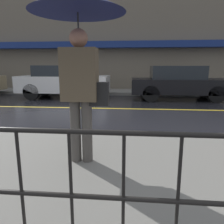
# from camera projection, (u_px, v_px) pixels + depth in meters

# --- Properties ---
(ground_plane) EXTENTS (80.00, 80.00, 0.00)m
(ground_plane) POSITION_uv_depth(u_px,v_px,m) (79.00, 108.00, 7.62)
(ground_plane) COLOR black
(sidewalk_far) EXTENTS (28.00, 1.95, 0.15)m
(sidewalk_far) POSITION_uv_depth(u_px,v_px,m) (98.00, 92.00, 11.92)
(sidewalk_far) COLOR gray
(sidewalk_far) RESTS_ON ground_plane
(lane_marking) EXTENTS (25.20, 0.12, 0.01)m
(lane_marking) POSITION_uv_depth(u_px,v_px,m) (79.00, 108.00, 7.62)
(lane_marking) COLOR gold
(lane_marking) RESTS_ON ground_plane
(building_storefront) EXTENTS (28.00, 0.85, 6.19)m
(building_storefront) POSITION_uv_depth(u_px,v_px,m) (101.00, 37.00, 12.38)
(building_storefront) COLOR #706656
(building_storefront) RESTS_ON ground_plane
(pedestrian) EXTENTS (1.17, 1.17, 2.17)m
(pedestrian) POSITION_uv_depth(u_px,v_px,m) (78.00, 25.00, 2.65)
(pedestrian) COLOR #4C4742
(pedestrian) RESTS_ON sidewalk_near
(car_white) EXTENTS (4.00, 1.70, 1.46)m
(car_white) POSITION_uv_depth(u_px,v_px,m) (64.00, 81.00, 9.89)
(car_white) COLOR silver
(car_white) RESTS_ON ground_plane
(car_black) EXTENTS (4.14, 1.76, 1.45)m
(car_black) POSITION_uv_depth(u_px,v_px,m) (179.00, 82.00, 9.42)
(car_black) COLOR black
(car_black) RESTS_ON ground_plane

